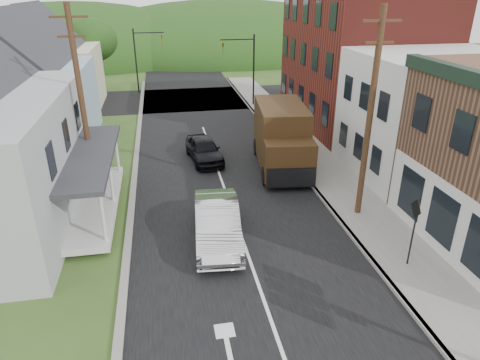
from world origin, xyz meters
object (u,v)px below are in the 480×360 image
silver_sedan (217,223)px  delivery_van (282,138)px  warning_sign (414,223)px  dark_sedan (204,150)px

silver_sedan → delivery_van: bearing=61.1°
silver_sedan → warning_sign: warning_sign is taller
delivery_van → warning_sign: 10.32m
dark_sedan → delivery_van: size_ratio=0.63×
silver_sedan → delivery_van: size_ratio=0.76×
delivery_van → silver_sedan: bearing=-116.6°
dark_sedan → delivery_van: (4.22, -1.90, 1.09)m
silver_sedan → warning_sign: size_ratio=1.86×
dark_sedan → silver_sedan: bearing=-100.0°
delivery_van → warning_sign: delivery_van is taller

